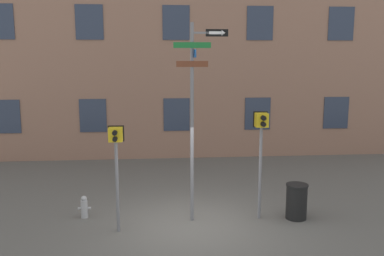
{
  "coord_description": "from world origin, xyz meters",
  "views": [
    {
      "loc": [
        -0.86,
        -10.35,
        4.33
      ],
      "look_at": [
        0.05,
        0.36,
        2.48
      ],
      "focal_mm": 40.0,
      "sensor_mm": 36.0,
      "label": 1
    }
  ],
  "objects_px": {
    "pedestrian_signal_left": "(116,150)",
    "street_sign_pole": "(195,105)",
    "pedestrian_signal_right": "(261,136)",
    "trash_bin": "(296,201)",
    "fire_hydrant": "(84,207)"
  },
  "relations": [
    {
      "from": "pedestrian_signal_left",
      "to": "pedestrian_signal_right",
      "type": "distance_m",
      "value": 3.73
    },
    {
      "from": "pedestrian_signal_right",
      "to": "fire_hydrant",
      "type": "relative_size",
      "value": 4.71
    },
    {
      "from": "pedestrian_signal_left",
      "to": "trash_bin",
      "type": "xyz_separation_m",
      "value": [
        4.67,
        0.44,
        -1.58
      ]
    },
    {
      "from": "street_sign_pole",
      "to": "pedestrian_signal_right",
      "type": "height_order",
      "value": "street_sign_pole"
    },
    {
      "from": "street_sign_pole",
      "to": "pedestrian_signal_left",
      "type": "bearing_deg",
      "value": -164.16
    },
    {
      "from": "pedestrian_signal_right",
      "to": "fire_hydrant",
      "type": "xyz_separation_m",
      "value": [
        -4.67,
        0.43,
        -1.94
      ]
    },
    {
      "from": "pedestrian_signal_left",
      "to": "trash_bin",
      "type": "relative_size",
      "value": 2.79
    },
    {
      "from": "street_sign_pole",
      "to": "trash_bin",
      "type": "height_order",
      "value": "street_sign_pole"
    },
    {
      "from": "fire_hydrant",
      "to": "trash_bin",
      "type": "relative_size",
      "value": 0.64
    },
    {
      "from": "street_sign_pole",
      "to": "pedestrian_signal_left",
      "type": "xyz_separation_m",
      "value": [
        -1.95,
        -0.55,
        -1.0
      ]
    },
    {
      "from": "pedestrian_signal_left",
      "to": "street_sign_pole",
      "type": "bearing_deg",
      "value": 15.84
    },
    {
      "from": "pedestrian_signal_left",
      "to": "pedestrian_signal_right",
      "type": "xyz_separation_m",
      "value": [
        3.68,
        0.54,
        0.18
      ]
    },
    {
      "from": "trash_bin",
      "to": "pedestrian_signal_left",
      "type": "bearing_deg",
      "value": -174.64
    },
    {
      "from": "pedestrian_signal_right",
      "to": "trash_bin",
      "type": "xyz_separation_m",
      "value": [
        0.98,
        -0.1,
        -1.76
      ]
    },
    {
      "from": "street_sign_pole",
      "to": "pedestrian_signal_right",
      "type": "distance_m",
      "value": 1.92
    }
  ]
}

